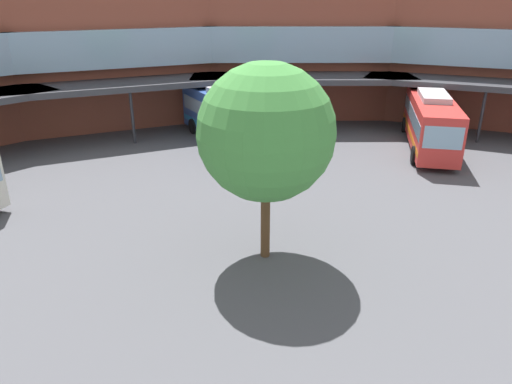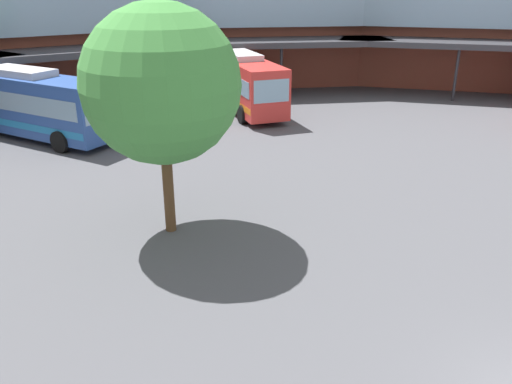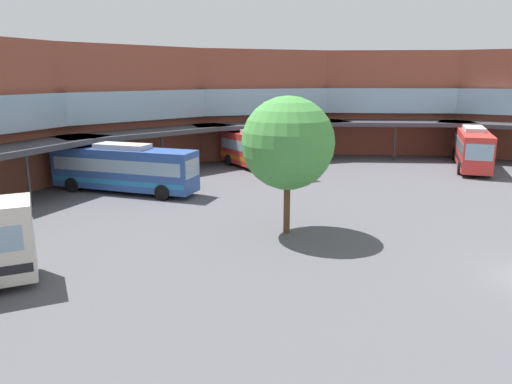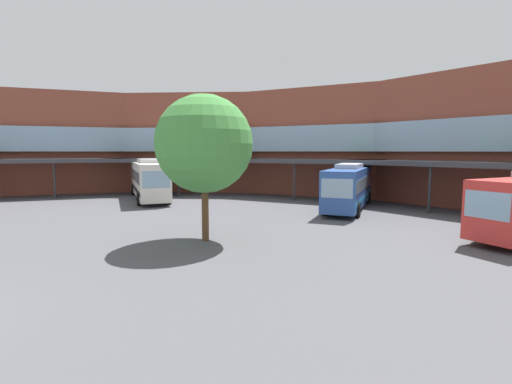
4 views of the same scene
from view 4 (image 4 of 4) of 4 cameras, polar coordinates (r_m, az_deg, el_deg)
The scene contains 4 objects.
station_building at distance 26.90m, azimuth 8.74°, elevation 8.12°, with size 80.26×44.23×11.17m.
bus_0 at distance 38.12m, azimuth -15.90°, elevation 1.91°, with size 11.93×8.39×3.94m.
bus_1 at distance 31.41m, azimuth 13.90°, elevation 0.86°, with size 5.54×11.54×3.68m.
plaza_tree at distance 19.56m, azimuth -7.85°, elevation 7.19°, with size 5.03×5.03×7.56m.
Camera 4 is at (13.43, -1.07, 4.66)m, focal length 26.43 mm.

